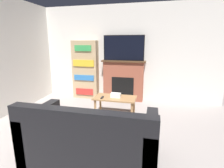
{
  "coord_description": "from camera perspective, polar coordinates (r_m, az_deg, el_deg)",
  "views": [
    {
      "loc": [
        0.98,
        -1.4,
        1.65
      ],
      "look_at": [
        0.08,
        2.29,
        0.76
      ],
      "focal_mm": 28.0,
      "sensor_mm": 36.0,
      "label": 1
    }
  ],
  "objects": [
    {
      "name": "tissue_box",
      "position": [
        3.9,
        1.22,
        -3.7
      ],
      "size": [
        0.22,
        0.12,
        0.1
      ],
      "color": "white",
      "rests_on": "coffee_table"
    },
    {
      "name": "bookshelf",
      "position": [
        5.34,
        -8.66,
        4.58
      ],
      "size": [
        0.76,
        0.29,
        1.72
      ],
      "color": "tan",
      "rests_on": "ground_plane"
    },
    {
      "name": "wall_side",
      "position": [
        4.63,
        -32.51,
        7.46
      ],
      "size": [
        0.06,
        4.62,
        2.7
      ],
      "color": "silver",
      "rests_on": "ground_plane"
    },
    {
      "name": "tv",
      "position": [
        4.96,
        3.82,
        11.66
      ],
      "size": [
        1.14,
        0.03,
        0.7
      ],
      "color": "black",
      "rests_on": "fireplace"
    },
    {
      "name": "wall_back",
      "position": [
        5.15,
        2.76,
        9.88
      ],
      "size": [
        5.62,
        0.06,
        2.7
      ],
      "color": "silver",
      "rests_on": "ground_plane"
    },
    {
      "name": "coffee_table",
      "position": [
        3.95,
        0.99,
        -5.3
      ],
      "size": [
        0.94,
        0.51,
        0.47
      ],
      "color": "#A87A4C",
      "rests_on": "ground_plane"
    },
    {
      "name": "fireplace",
      "position": [
        5.09,
        3.7,
        1.17
      ],
      "size": [
        1.25,
        0.28,
        1.17
      ],
      "color": "brown",
      "rests_on": "ground_plane"
    },
    {
      "name": "remote_control",
      "position": [
        3.88,
        -3.2,
        -4.4
      ],
      "size": [
        0.04,
        0.15,
        0.02
      ],
      "color": "black",
      "rests_on": "coffee_table"
    },
    {
      "name": "couch",
      "position": [
        2.6,
        -7.15,
        -18.06
      ],
      "size": [
        1.81,
        0.92,
        0.91
      ],
      "color": "black",
      "rests_on": "ground_plane"
    }
  ]
}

